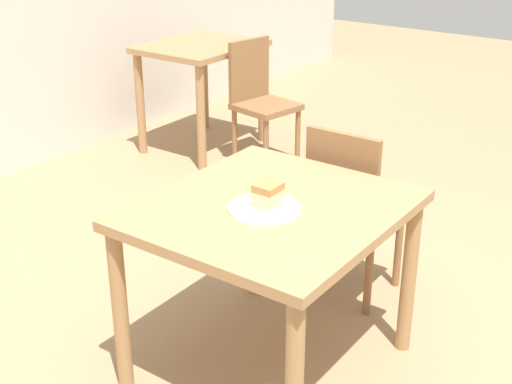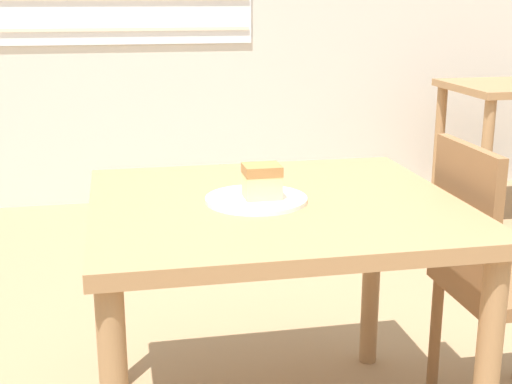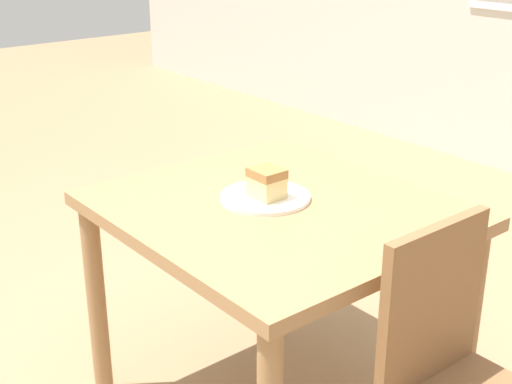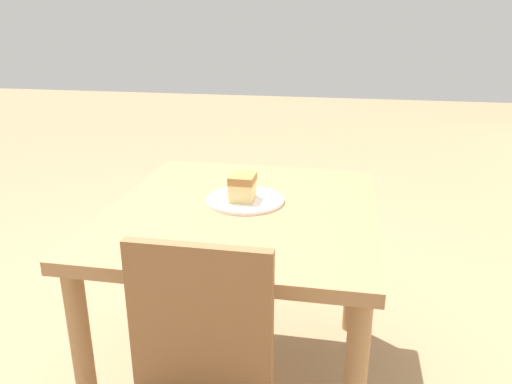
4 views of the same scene
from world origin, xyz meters
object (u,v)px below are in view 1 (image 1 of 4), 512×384
(dining_table_near, at_px, (271,230))
(chair_near_window, at_px, (351,208))
(cake_slice, at_px, (268,195))
(dining_table_far, at_px, (202,64))
(chair_far_corner, at_px, (260,98))
(plate, at_px, (265,209))

(dining_table_near, xyz_separation_m, chair_near_window, (0.66, 0.01, -0.16))
(dining_table_near, bearing_deg, cake_slice, -165.49)
(dining_table_far, bearing_deg, chair_far_corner, -90.61)
(dining_table_far, xyz_separation_m, cake_slice, (-1.90, -1.89, 0.16))
(dining_table_near, height_order, chair_far_corner, chair_far_corner)
(chair_far_corner, distance_m, cake_slice, 2.36)
(dining_table_far, bearing_deg, plate, -135.49)
(plate, bearing_deg, chair_near_window, 1.22)
(dining_table_far, bearing_deg, cake_slice, -135.20)
(plate, bearing_deg, cake_slice, -22.48)
(dining_table_near, height_order, cake_slice, cake_slice)
(dining_table_near, bearing_deg, plate, -176.21)
(chair_near_window, bearing_deg, plate, 91.22)
(chair_far_corner, bearing_deg, dining_table_far, 100.15)
(chair_far_corner, bearing_deg, dining_table_near, -132.94)
(dining_table_near, distance_m, chair_far_corner, 2.31)
(cake_slice, bearing_deg, chair_near_window, 1.71)
(plate, bearing_deg, chair_far_corner, 35.67)
(dining_table_near, distance_m, cake_slice, 0.16)
(cake_slice, bearing_deg, dining_table_near, 14.51)
(dining_table_near, bearing_deg, dining_table_far, 45.19)
(chair_far_corner, height_order, plate, chair_far_corner)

